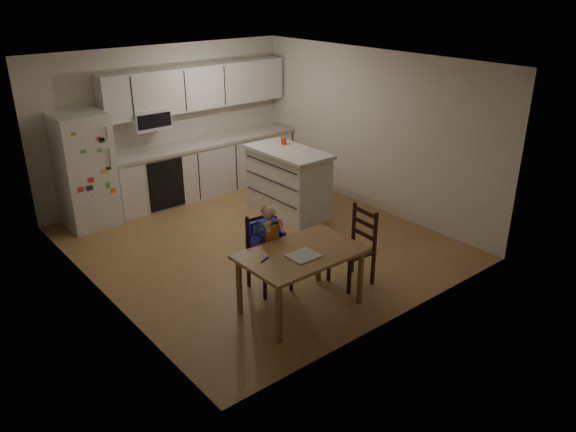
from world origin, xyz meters
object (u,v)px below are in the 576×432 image
at_px(red_cup, 284,141).
at_px(chair_side, 358,241).
at_px(dining_table, 301,260).
at_px(kitchen_island, 288,181).
at_px(refrigerator, 85,170).
at_px(chair_booster, 267,238).

xyz_separation_m(red_cup, chair_side, (-0.88, -2.51, -0.55)).
bearing_deg(dining_table, kitchen_island, 53.42).
relative_size(kitchen_island, chair_side, 1.47).
relative_size(red_cup, chair_side, 0.12).
height_order(refrigerator, red_cup, refrigerator).
relative_size(dining_table, chair_side, 1.40).
xyz_separation_m(refrigerator, chair_side, (1.85, -3.79, -0.31)).
bearing_deg(chair_side, chair_booster, -116.99).
relative_size(kitchen_island, chair_booster, 1.29).
distance_m(chair_booster, chair_side, 1.11).
relative_size(refrigerator, chair_booster, 1.57).
distance_m(kitchen_island, chair_booster, 2.36).
bearing_deg(chair_side, dining_table, -83.08).
bearing_deg(refrigerator, dining_table, -76.68).
height_order(dining_table, chair_booster, chair_booster).
xyz_separation_m(dining_table, chair_side, (0.94, 0.04, -0.08)).
bearing_deg(refrigerator, kitchen_island, -31.06).
bearing_deg(kitchen_island, red_cup, 63.47).
xyz_separation_m(kitchen_island, chair_side, (-0.74, -2.23, 0.02)).
height_order(kitchen_island, chair_side, kitchen_island).
bearing_deg(chair_booster, chair_side, -26.53).
distance_m(refrigerator, chair_booster, 3.35).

